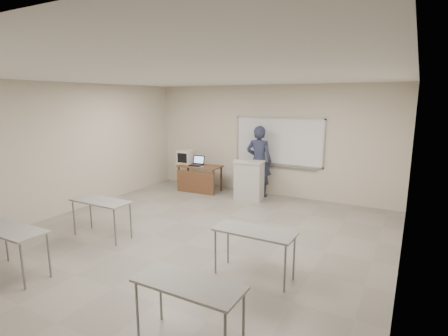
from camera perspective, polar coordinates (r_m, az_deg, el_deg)
The scene contains 10 objects.
floor at distance 6.64m, azimuth -6.28°, elevation -12.18°, with size 7.00×8.00×0.01m, color gray.
whiteboard at distance 9.57m, azimuth 8.87°, elevation 4.21°, with size 2.48×0.10×1.31m.
student_desks at distance 5.43m, azimuth -14.79°, elevation -10.29°, with size 4.40×2.20×0.73m.
instructor_desk at distance 9.98m, azimuth -4.26°, elevation -1.05°, with size 1.23×0.62×0.75m.
podium at distance 9.22m, azimuth 4.13°, elevation -2.02°, with size 0.73×0.54×1.03m.
crt_monitor at distance 10.39m, azimuth -6.13°, elevation 1.83°, with size 0.42×0.47×0.40m.
laptop at distance 10.06m, azimuth -4.41°, elevation 0.79°, with size 0.36×0.33×0.27m.
mouse at distance 9.74m, azimuth -3.59°, elevation 0.21°, with size 0.10×0.07×0.04m, color #B3B5BC.
keyboard at distance 9.07m, azimuth 2.99°, elevation 1.16°, with size 0.46×0.15×0.03m, color beige.
presenter at distance 9.51m, azimuth 5.73°, elevation 1.11°, with size 0.71×0.46×1.93m, color black.
Camera 1 is at (3.55, -4.96, 2.63)m, focal length 28.00 mm.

